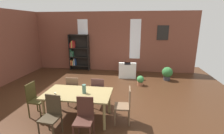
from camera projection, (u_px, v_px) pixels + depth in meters
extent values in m
plane|color=#3C2213|center=(91.00, 101.00, 5.51)|extent=(10.37, 10.37, 0.00)
cube|color=brown|center=(109.00, 42.00, 8.82)|extent=(8.98, 0.12, 3.12)
cube|color=white|center=(83.00, 39.00, 8.90)|extent=(0.55, 0.02, 2.03)
cube|color=white|center=(135.00, 39.00, 8.52)|extent=(0.55, 0.02, 2.03)
cube|color=olive|center=(78.00, 93.00, 4.33)|extent=(1.75, 0.98, 0.04)
cylinder|color=olive|center=(44.00, 112.00, 4.16)|extent=(0.07, 0.07, 0.72)
cylinder|color=olive|center=(104.00, 117.00, 3.95)|extent=(0.07, 0.07, 0.72)
cylinder|color=olive|center=(58.00, 98.00, 4.91)|extent=(0.07, 0.07, 0.72)
cylinder|color=olive|center=(109.00, 102.00, 4.70)|extent=(0.07, 0.07, 0.72)
cylinder|color=#4C7266|center=(84.00, 89.00, 4.27)|extent=(0.10, 0.10, 0.24)
cylinder|color=silver|center=(55.00, 93.00, 4.22)|extent=(0.04, 0.04, 0.05)
cube|color=#50302E|center=(99.00, 92.00, 5.11)|extent=(0.40, 0.40, 0.04)
cube|color=#50302E|center=(98.00, 87.00, 4.86)|extent=(0.38, 0.03, 0.50)
cylinder|color=#50302E|center=(106.00, 97.00, 5.32)|extent=(0.04, 0.04, 0.43)
cylinder|color=#50302E|center=(95.00, 96.00, 5.36)|extent=(0.04, 0.04, 0.43)
cylinder|color=#50302E|center=(104.00, 102.00, 4.97)|extent=(0.04, 0.04, 0.43)
cylinder|color=#50302E|center=(92.00, 101.00, 5.02)|extent=(0.04, 0.04, 0.43)
cube|color=#41221B|center=(84.00, 121.00, 3.59)|extent=(0.42, 0.42, 0.04)
cube|color=#41221B|center=(85.00, 107.00, 3.71)|extent=(0.38, 0.05, 0.50)
cylinder|color=#41221B|center=(79.00, 125.00, 3.84)|extent=(0.04, 0.04, 0.43)
cylinder|color=#41221B|center=(94.00, 126.00, 3.81)|extent=(0.04, 0.04, 0.43)
cube|color=#383115|center=(38.00, 101.00, 4.56)|extent=(0.43, 0.43, 0.04)
cube|color=#383115|center=(31.00, 92.00, 4.54)|extent=(0.06, 0.38, 0.50)
cylinder|color=#383115|center=(40.00, 112.00, 4.42)|extent=(0.04, 0.04, 0.43)
cylinder|color=#383115|center=(48.00, 106.00, 4.76)|extent=(0.04, 0.04, 0.43)
cylinder|color=#383115|center=(29.00, 111.00, 4.49)|extent=(0.04, 0.04, 0.43)
cylinder|color=#383115|center=(37.00, 105.00, 4.83)|extent=(0.04, 0.04, 0.43)
cube|color=brown|center=(122.00, 106.00, 4.24)|extent=(0.43, 0.43, 0.04)
cube|color=brown|center=(130.00, 98.00, 4.17)|extent=(0.06, 0.38, 0.50)
cylinder|color=brown|center=(115.00, 111.00, 4.49)|extent=(0.04, 0.04, 0.43)
cylinder|color=brown|center=(115.00, 118.00, 4.14)|extent=(0.04, 0.04, 0.43)
cylinder|color=brown|center=(129.00, 111.00, 4.47)|extent=(0.04, 0.04, 0.43)
cylinder|color=brown|center=(129.00, 119.00, 4.12)|extent=(0.04, 0.04, 0.43)
cube|color=brown|center=(75.00, 91.00, 5.21)|extent=(0.41, 0.41, 0.04)
cube|color=brown|center=(72.00, 86.00, 4.97)|extent=(0.38, 0.04, 0.50)
cylinder|color=brown|center=(82.00, 96.00, 5.42)|extent=(0.04, 0.04, 0.43)
cylinder|color=brown|center=(72.00, 95.00, 5.47)|extent=(0.04, 0.04, 0.43)
cylinder|color=brown|center=(79.00, 101.00, 5.08)|extent=(0.04, 0.04, 0.43)
cylinder|color=brown|center=(68.00, 100.00, 5.12)|extent=(0.04, 0.04, 0.43)
cube|color=#382C1D|center=(50.00, 119.00, 3.70)|extent=(0.44, 0.44, 0.04)
cube|color=#382C1D|center=(53.00, 105.00, 3.81)|extent=(0.38, 0.07, 0.50)
cylinder|color=#382C1D|center=(39.00, 131.00, 3.63)|extent=(0.04, 0.04, 0.43)
cylinder|color=#382C1D|center=(53.00, 134.00, 3.55)|extent=(0.04, 0.04, 0.43)
cylinder|color=#382C1D|center=(49.00, 122.00, 3.97)|extent=(0.04, 0.04, 0.43)
cylinder|color=#382C1D|center=(62.00, 124.00, 3.89)|extent=(0.04, 0.04, 0.43)
cube|color=black|center=(70.00, 52.00, 9.02)|extent=(0.04, 0.29, 1.95)
cube|color=black|center=(89.00, 53.00, 8.88)|extent=(0.04, 0.29, 1.95)
cube|color=black|center=(80.00, 52.00, 9.08)|extent=(1.09, 0.01, 1.95)
cube|color=black|center=(80.00, 66.00, 9.13)|extent=(1.05, 0.29, 0.04)
cube|color=orange|center=(71.00, 62.00, 9.16)|extent=(0.04, 0.24, 0.30)
cube|color=#B22D28|center=(72.00, 63.00, 9.16)|extent=(0.04, 0.22, 0.25)
cube|color=gold|center=(73.00, 63.00, 9.15)|extent=(0.05, 0.23, 0.26)
cube|color=#284C8C|center=(74.00, 63.00, 9.14)|extent=(0.03, 0.23, 0.25)
cube|color=white|center=(75.00, 62.00, 9.12)|extent=(0.03, 0.22, 0.37)
cube|color=#284C8C|center=(76.00, 62.00, 9.11)|extent=(0.03, 0.23, 0.38)
cube|color=black|center=(79.00, 57.00, 9.01)|extent=(1.05, 0.29, 0.04)
cube|color=#33724C|center=(71.00, 53.00, 9.02)|extent=(0.03, 0.16, 0.40)
cube|color=#4C4C51|center=(72.00, 54.00, 9.03)|extent=(0.04, 0.18, 0.25)
cube|color=#33724C|center=(73.00, 54.00, 9.01)|extent=(0.05, 0.23, 0.31)
cube|color=black|center=(79.00, 48.00, 8.88)|extent=(1.05, 0.29, 0.04)
cube|color=#B22D28|center=(70.00, 46.00, 8.91)|extent=(0.04, 0.16, 0.22)
cube|color=#B22D28|center=(71.00, 45.00, 8.90)|extent=(0.05, 0.24, 0.29)
cube|color=gold|center=(72.00, 44.00, 8.88)|extent=(0.03, 0.23, 0.39)
cube|color=#B22D28|center=(73.00, 44.00, 8.87)|extent=(0.05, 0.15, 0.39)
cube|color=#B22D28|center=(74.00, 46.00, 8.89)|extent=(0.03, 0.21, 0.23)
cube|color=#B22D28|center=(75.00, 44.00, 8.86)|extent=(0.03, 0.16, 0.37)
cube|color=black|center=(78.00, 35.00, 8.70)|extent=(1.05, 0.29, 0.04)
cube|color=silver|center=(127.00, 72.00, 8.07)|extent=(0.85, 0.85, 0.40)
cube|color=silver|center=(127.00, 66.00, 7.66)|extent=(0.81, 0.21, 0.35)
cube|color=silver|center=(134.00, 67.00, 7.97)|extent=(0.16, 0.73, 0.15)
cube|color=silver|center=(120.00, 67.00, 8.02)|extent=(0.16, 0.73, 0.15)
cube|color=black|center=(128.00, 64.00, 7.63)|extent=(0.29, 0.19, 0.08)
cylinder|color=#333338|center=(167.00, 78.00, 7.53)|extent=(0.30, 0.30, 0.19)
sphere|color=#2D6B33|center=(167.00, 72.00, 7.45)|extent=(0.47, 0.47, 0.47)
cylinder|color=#9E6042|center=(140.00, 84.00, 6.91)|extent=(0.25, 0.25, 0.14)
sphere|color=#387F42|center=(140.00, 79.00, 6.87)|extent=(0.30, 0.30, 0.30)
cube|color=black|center=(163.00, 33.00, 8.25)|extent=(0.56, 0.03, 0.72)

